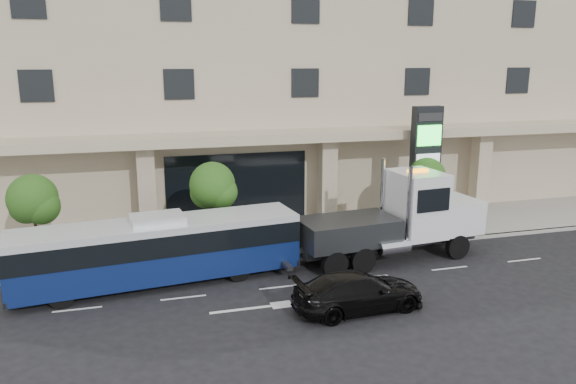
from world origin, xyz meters
The scene contains 11 objects.
ground centered at (0.00, 0.00, 0.00)m, with size 120.00×120.00×0.00m, color black.
sidewalk centered at (0.00, 5.00, 0.07)m, with size 120.00×6.00×0.15m, color gray.
curb centered at (0.00, 2.00, 0.07)m, with size 120.00×0.30×0.15m, color gray.
convention_center centered at (0.00, 15.42, 9.97)m, with size 60.00×17.60×20.00m.
tree_left centered at (-9.97, 3.59, 3.11)m, with size 2.27×2.20×4.22m.
tree_mid centered at (-1.97, 3.59, 3.26)m, with size 2.28×2.20×4.38m.
tree_right centered at (9.53, 3.59, 3.04)m, with size 2.10×2.00×4.04m.
city_bus centered at (-4.79, 0.30, 1.53)m, with size 12.06×3.85×3.00m.
tow_truck centered at (6.34, 0.44, 1.92)m, with size 10.30×3.34×4.67m.
black_sedan centered at (2.29, -4.40, 0.74)m, with size 2.06×5.08×1.47m, color black.
signage_pylon centered at (9.97, 4.69, 3.53)m, with size 1.69×0.70×6.67m.
Camera 1 is at (-5.60, -22.69, 9.26)m, focal length 35.00 mm.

